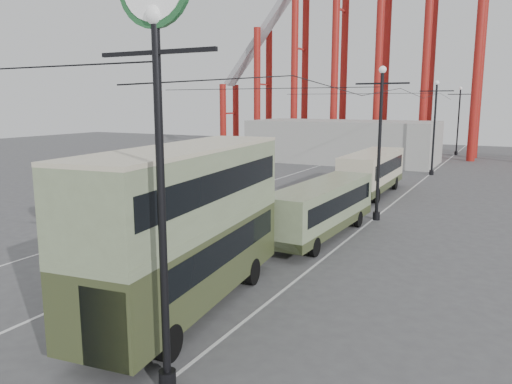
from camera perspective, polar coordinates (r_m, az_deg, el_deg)
The scene contains 11 objects.
ground at distance 19.23m, azimuth -18.05°, elevation -12.28°, with size 160.00×160.00×0.00m, color #49494C.
road_markings at distance 35.54m, azimuth 4.11°, elevation -1.49°, with size 12.52×120.00×0.01m.
lamp_post_near at distance 11.84m, azimuth -11.26°, elevation 13.27°, with size 3.20×0.44×10.80m.
lamp_post_mid at distance 31.23m, azimuth 13.92°, elevation 5.29°, with size 3.20×0.44×9.32m.
lamp_post_far at distance 52.82m, azimuth 19.70°, elevation 6.88°, with size 3.20×0.44×9.32m.
lamp_post_distant at distance 74.65m, azimuth 22.12°, elevation 7.52°, with size 3.20×0.44×9.32m.
fairground_shed at distance 62.38m, azimuth 9.87°, elevation 5.73°, with size 22.00×10.00×5.00m, color #A5A5A0.
double_decker_bus at distance 17.28m, azimuth -7.83°, elevation -3.17°, with size 3.93×10.94×5.74m.
single_decker_green at distance 27.04m, azimuth 7.52°, elevation -1.72°, with size 2.69×10.39×2.92m.
single_decker_cream at distance 40.44m, azimuth 13.15°, elevation 2.38°, with size 2.87×10.76×3.33m.
pedestrian at distance 24.78m, azimuth -4.66°, elevation -4.70°, with size 0.61×0.40×1.66m, color black.
Camera 1 is at (12.97, -12.24, 7.18)m, focal length 35.00 mm.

